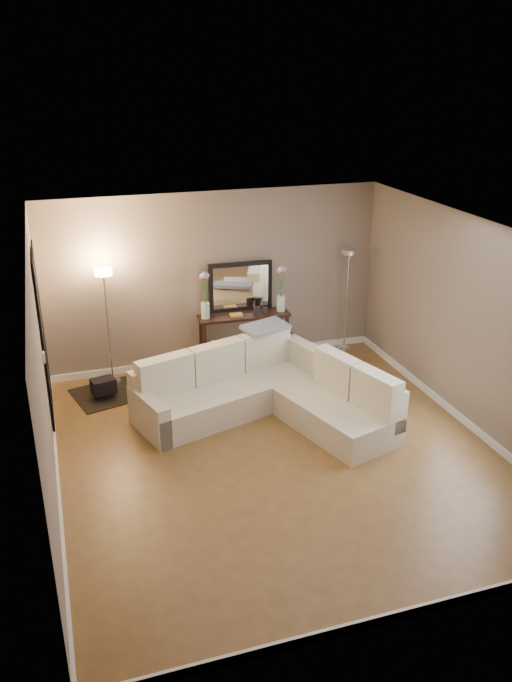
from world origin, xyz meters
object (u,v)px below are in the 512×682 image
object	(u,v)px
console_table	(239,338)
sectional_sofa	(266,392)
floor_lamp_lit	(106,304)
floor_lamp_unlit	(348,280)

from	to	relation	value
console_table	sectional_sofa	bearing A→B (deg)	-93.22
sectional_sofa	console_table	bearing A→B (deg)	86.78
sectional_sofa	console_table	world-z (taller)	sectional_sofa
sectional_sofa	floor_lamp_lit	xyz separation A→B (m)	(-1.79, 1.55, 0.86)
floor_lamp_unlit	floor_lamp_lit	bearing A→B (deg)	-178.68
floor_lamp_unlit	sectional_sofa	bearing A→B (deg)	-138.93
floor_lamp_lit	sectional_sofa	bearing A→B (deg)	-40.85
console_table	floor_lamp_unlit	xyz separation A→B (m)	(1.79, 0.11, 0.69)
console_table	floor_lamp_unlit	bearing A→B (deg)	3.45
sectional_sofa	floor_lamp_lit	size ratio (longest dim) A/B	1.82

